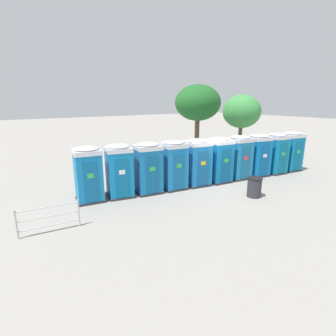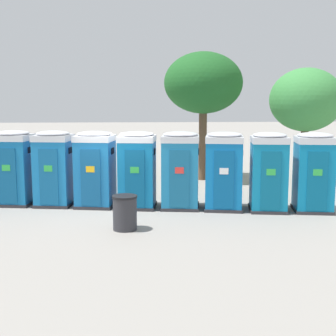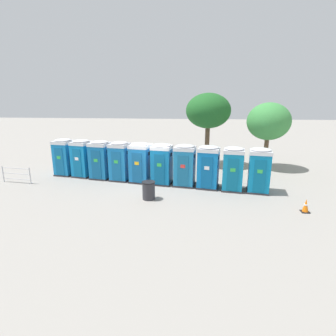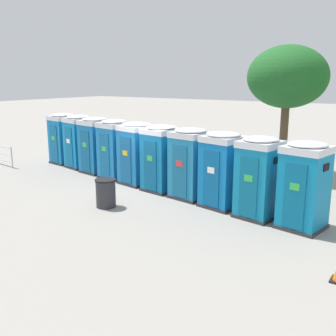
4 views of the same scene
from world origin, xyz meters
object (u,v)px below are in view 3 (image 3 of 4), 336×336
(portapotty_6, at_px, (185,165))
(portapotty_9, at_px, (259,170))
(street_tree_0, at_px, (208,111))
(street_tree_1, at_px, (269,122))
(traffic_cone, at_px, (306,206))
(portapotty_3, at_px, (120,161))
(trash_can, at_px, (149,190))
(portapotty_7, at_px, (208,167))
(event_barrier, at_px, (16,174))
(portapotty_8, at_px, (233,169))
(portapotty_1, at_px, (82,158))
(portapotty_5, at_px, (162,164))
(portapotty_4, at_px, (140,162))
(portapotty_0, at_px, (64,157))
(portapotty_2, at_px, (100,160))

(portapotty_6, xyz_separation_m, portapotty_9, (4.21, -0.71, 0.00))
(street_tree_0, relative_size, street_tree_1, 1.14)
(portapotty_9, relative_size, traffic_cone, 3.97)
(portapotty_3, distance_m, trash_can, 4.11)
(portapotty_7, distance_m, street_tree_1, 7.27)
(portapotty_6, relative_size, event_barrier, 1.24)
(portapotty_8, distance_m, portapotty_9, 1.43)
(portapotty_6, bearing_deg, portapotty_1, 169.86)
(portapotty_5, relative_size, portapotty_6, 1.00)
(portapotty_8, xyz_separation_m, trash_can, (-4.56, -1.95, -0.80))
(portapotty_3, height_order, portapotty_4, same)
(portapotty_3, bearing_deg, portapotty_9, -9.51)
(portapotty_0, height_order, portapotty_9, same)
(street_tree_1, bearing_deg, trash_can, -135.95)
(trash_can, bearing_deg, portapotty_8, 23.20)
(portapotty_2, height_order, traffic_cone, portapotty_2)
(portapotty_3, distance_m, traffic_cone, 10.85)
(portapotty_7, distance_m, traffic_cone, 5.48)
(street_tree_0, bearing_deg, portapotty_0, -158.11)
(portapotty_0, relative_size, event_barrier, 1.24)
(portapotty_0, relative_size, street_tree_1, 0.51)
(portapotty_3, distance_m, portapotty_9, 8.54)
(trash_can, relative_size, event_barrier, 0.47)
(portapotty_0, bearing_deg, traffic_cone, -18.99)
(portapotty_0, bearing_deg, portapotty_3, -10.89)
(trash_can, bearing_deg, portapotty_5, 82.49)
(portapotty_4, xyz_separation_m, event_barrier, (-7.75, -1.06, -0.72))
(portapotty_3, height_order, portapotty_5, same)
(portapotty_1, xyz_separation_m, event_barrier, (-3.56, -1.88, -0.72))
(portapotty_7, bearing_deg, portapotty_4, 170.61)
(portapotty_2, bearing_deg, traffic_cone, -20.75)
(portapotty_4, bearing_deg, portapotty_5, -10.62)
(trash_can, bearing_deg, portapotty_0, 148.86)
(portapotty_7, bearing_deg, portapotty_9, -9.20)
(portapotty_0, distance_m, event_barrier, 3.11)
(trash_can, height_order, event_barrier, event_barrier)
(portapotty_7, relative_size, portapotty_9, 1.00)
(portapotty_5, relative_size, traffic_cone, 3.97)
(portapotty_8, bearing_deg, event_barrier, -179.70)
(portapotty_1, xyz_separation_m, portapotty_8, (9.79, -1.81, 0.00))
(portapotty_9, bearing_deg, portapotty_2, 170.45)
(portapotty_2, distance_m, traffic_cone, 12.24)
(portapotty_8, bearing_deg, portapotty_9, -6.45)
(portapotty_2, relative_size, portapotty_5, 1.00)
(traffic_cone, height_order, event_barrier, event_barrier)
(portapotty_2, bearing_deg, portapotty_0, 168.59)
(portapotty_9, xyz_separation_m, trash_can, (-5.98, -1.79, -0.80))
(portapotty_5, distance_m, portapotty_6, 1.42)
(portapotty_6, distance_m, trash_can, 3.17)
(portapotty_0, relative_size, portapotty_6, 1.00)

